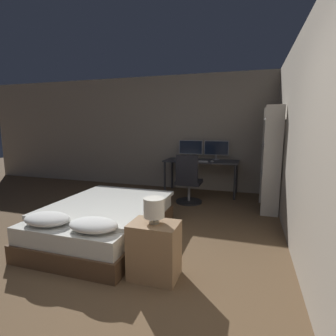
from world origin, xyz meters
name	(u,v)px	position (x,y,z in m)	size (l,w,h in m)	color
ground_plane	(92,301)	(0.00, 0.00, 0.00)	(20.00, 20.00, 0.00)	brown
wall_back	(195,133)	(0.00, 4.37, 1.35)	(12.00, 0.06, 2.70)	#9E9384
wall_side_right	(302,142)	(1.83, 1.50, 1.35)	(0.06, 12.00, 2.70)	#9E9384
bed	(105,221)	(-0.59, 1.22, 0.24)	(1.41, 1.99, 0.55)	brown
nightstand	(154,250)	(0.40, 0.53, 0.29)	(0.49, 0.35, 0.58)	#997551
bedside_lamp	(154,208)	(0.40, 0.53, 0.74)	(0.21, 0.21, 0.26)	gray
desk	(201,164)	(0.24, 3.96, 0.68)	(1.63, 0.68, 0.76)	#38383D
monitor_left	(191,148)	(-0.06, 4.20, 1.01)	(0.56, 0.16, 0.43)	#B7B7BC
monitor_right	(216,149)	(0.54, 4.20, 1.01)	(0.56, 0.16, 0.43)	#B7B7BC
keyboard	(199,161)	(0.24, 3.72, 0.77)	(0.37, 0.13, 0.02)	#B7B7BC
computer_mouse	(212,161)	(0.52, 3.72, 0.78)	(0.07, 0.05, 0.04)	#B7B7BC
office_chair	(188,184)	(0.14, 3.13, 0.39)	(0.52, 0.52, 0.98)	black
bookshelf	(271,153)	(1.64, 3.12, 1.05)	(0.29, 0.81, 1.87)	beige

